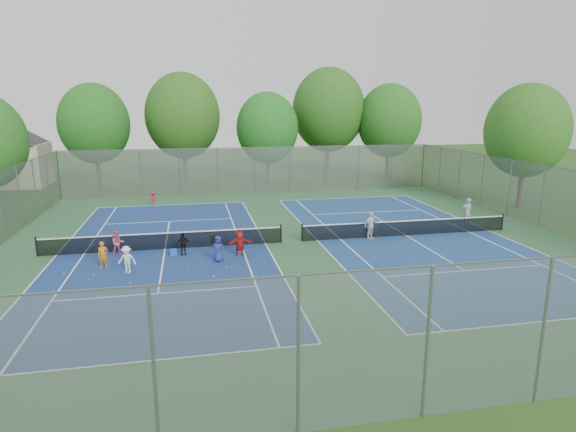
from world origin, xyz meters
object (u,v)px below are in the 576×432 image
(net_left, at_px, (165,241))
(ball_crate, at_px, (173,252))
(net_right, at_px, (406,228))
(ball_hopper, at_px, (213,240))
(instructor, at_px, (467,212))

(net_left, bearing_deg, ball_crate, -67.86)
(ball_crate, bearing_deg, net_right, 4.85)
(net_left, xyz_separation_m, ball_hopper, (2.60, 0.51, -0.20))
(net_right, xyz_separation_m, ball_crate, (-13.53, -1.15, -0.30))
(net_right, relative_size, ball_crate, 36.23)
(net_left, xyz_separation_m, instructor, (18.86, 1.51, 0.45))
(ball_crate, relative_size, instructor, 0.20)
(ball_crate, relative_size, ball_hopper, 0.70)
(net_left, distance_m, ball_crate, 1.28)
(net_left, height_order, net_right, same)
(ball_crate, distance_m, ball_hopper, 2.70)
(ball_crate, xyz_separation_m, ball_hopper, (2.13, 1.66, 0.10))
(net_right, distance_m, instructor, 5.11)
(ball_crate, distance_m, instructor, 18.60)
(net_right, bearing_deg, ball_crate, -175.15)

